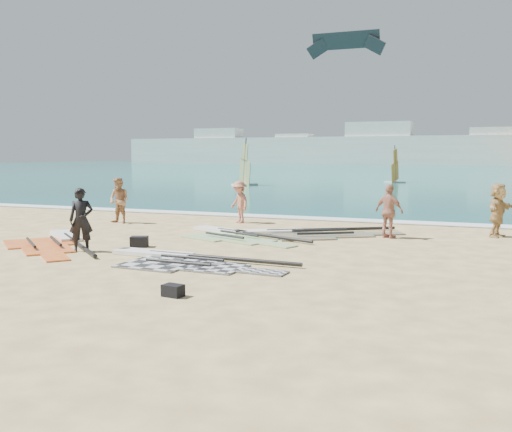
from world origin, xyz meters
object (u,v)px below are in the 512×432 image
at_px(rig_orange, 306,233).
at_px(person_wetsuit, 81,220).
at_px(rig_green, 232,235).
at_px(gear_bag_near, 139,242).
at_px(beachgoer_left, 119,201).
at_px(rig_grey, 179,260).
at_px(beachgoer_mid, 239,202).
at_px(rig_red, 56,242).
at_px(beachgoer_back, 389,211).
at_px(beachgoer_right, 498,210).
at_px(gear_bag_far, 173,290).

relative_size(rig_orange, person_wetsuit, 3.14).
xyz_separation_m(rig_green, gear_bag_near, (-1.79, -3.39, 0.13)).
height_order(rig_orange, beachgoer_left, beachgoer_left).
xyz_separation_m(rig_grey, beachgoer_mid, (-2.07, 9.05, 0.88)).
xyz_separation_m(rig_red, gear_bag_near, (3.07, 0.40, 0.12)).
distance_m(rig_grey, beachgoer_mid, 9.33).
xyz_separation_m(rig_green, rig_red, (-4.86, -3.80, 0.00)).
bearing_deg(beachgoer_left, person_wetsuit, -56.82).
bearing_deg(beachgoer_back, person_wetsuit, 63.60).
height_order(rig_orange, beachgoer_mid, beachgoer_mid).
relative_size(rig_orange, beachgoer_back, 3.21).
bearing_deg(beachgoer_back, rig_orange, 29.72).
distance_m(beachgoer_mid, beachgoer_right, 10.54).
relative_size(rig_orange, beachgoer_left, 3.13).
xyz_separation_m(rig_red, beachgoer_back, (10.36, 5.47, 0.93)).
xyz_separation_m(person_wetsuit, beachgoer_right, (12.09, 8.30, -0.00)).
xyz_separation_m(rig_red, beachgoer_mid, (3.48, 7.69, 0.88)).
height_order(person_wetsuit, beachgoer_back, person_wetsuit).
distance_m(beachgoer_mid, beachgoer_back, 7.23).
bearing_deg(person_wetsuit, rig_green, 24.27).
xyz_separation_m(rig_red, beachgoer_right, (14.01, 7.26, 0.94)).
bearing_deg(rig_grey, rig_green, 99.94).
height_order(rig_orange, gear_bag_near, gear_bag_near).
height_order(rig_grey, rig_red, rig_red).
relative_size(rig_green, beachgoer_right, 2.79).
xyz_separation_m(rig_grey, gear_bag_near, (-2.48, 1.76, 0.12)).
xyz_separation_m(gear_bag_near, beachgoer_left, (-4.44, 5.18, 0.83)).
height_order(gear_bag_near, gear_bag_far, gear_bag_near).
bearing_deg(beachgoer_back, rig_red, 53.78).
bearing_deg(rig_orange, rig_grey, -136.52).
bearing_deg(beachgoer_mid, rig_grey, -41.49).
height_order(rig_green, gear_bag_near, gear_bag_near).
xyz_separation_m(rig_grey, person_wetsuit, (-3.63, 0.32, 0.95)).
xyz_separation_m(rig_orange, beachgoer_mid, (-3.82, 2.42, 0.88)).
height_order(rig_green, beachgoer_left, beachgoer_left).
bearing_deg(rig_red, rig_orange, 76.04).
relative_size(gear_bag_near, beachgoer_back, 0.28).
relative_size(rig_green, beachgoer_left, 2.77).
bearing_deg(beachgoer_mid, rig_red, -78.74).
distance_m(rig_orange, gear_bag_far, 10.18).
distance_m(rig_orange, gear_bag_near, 6.45).
distance_m(gear_bag_far, beachgoer_back, 10.82).
xyz_separation_m(gear_bag_near, gear_bag_far, (4.36, -5.31, -0.05)).
bearing_deg(beachgoer_right, rig_orange, 128.51).
distance_m(rig_green, gear_bag_far, 9.08).
distance_m(rig_grey, beachgoer_right, 12.11).
bearing_deg(beachgoer_back, beachgoer_left, 25.39).
distance_m(rig_grey, rig_orange, 6.86).
bearing_deg(rig_red, gear_bag_far, 6.78).
distance_m(rig_red, beachgoer_left, 5.83).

